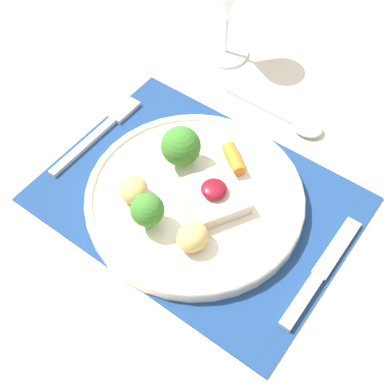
{
  "coord_description": "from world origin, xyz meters",
  "views": [
    {
      "loc": [
        0.25,
        -0.35,
        1.33
      ],
      "look_at": [
        -0.0,
        -0.01,
        0.74
      ],
      "focal_mm": 50.0,
      "sensor_mm": 36.0,
      "label": 1
    }
  ],
  "objects_px": {
    "fork": "(102,130)",
    "spoon": "(296,122)",
    "wine_glass_far": "(228,0)",
    "dinner_plate": "(190,194)",
    "knife": "(317,278)"
  },
  "relations": [
    {
      "from": "spoon",
      "to": "wine_glass_far",
      "type": "relative_size",
      "value": 1.07
    },
    {
      "from": "dinner_plate",
      "to": "fork",
      "type": "xyz_separation_m",
      "value": [
        -0.18,
        0.02,
        -0.01
      ]
    },
    {
      "from": "wine_glass_far",
      "to": "fork",
      "type": "bearing_deg",
      "value": -100.2
    },
    {
      "from": "dinner_plate",
      "to": "knife",
      "type": "xyz_separation_m",
      "value": [
        0.2,
        -0.0,
        -0.01
      ]
    },
    {
      "from": "wine_glass_far",
      "to": "knife",
      "type": "bearing_deg",
      "value": -40.79
    },
    {
      "from": "spoon",
      "to": "wine_glass_far",
      "type": "bearing_deg",
      "value": 161.37
    },
    {
      "from": "dinner_plate",
      "to": "wine_glass_far",
      "type": "distance_m",
      "value": 0.33
    },
    {
      "from": "dinner_plate",
      "to": "knife",
      "type": "bearing_deg",
      "value": -1.02
    },
    {
      "from": "knife",
      "to": "wine_glass_far",
      "type": "bearing_deg",
      "value": 140.32
    },
    {
      "from": "fork",
      "to": "spoon",
      "type": "height_order",
      "value": "spoon"
    },
    {
      "from": "spoon",
      "to": "wine_glass_far",
      "type": "distance_m",
      "value": 0.22
    },
    {
      "from": "spoon",
      "to": "dinner_plate",
      "type": "bearing_deg",
      "value": -98.5
    },
    {
      "from": "fork",
      "to": "spoon",
      "type": "relative_size",
      "value": 1.08
    },
    {
      "from": "fork",
      "to": "wine_glass_far",
      "type": "xyz_separation_m",
      "value": [
        0.05,
        0.26,
        0.1
      ]
    },
    {
      "from": "dinner_plate",
      "to": "fork",
      "type": "height_order",
      "value": "dinner_plate"
    }
  ]
}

